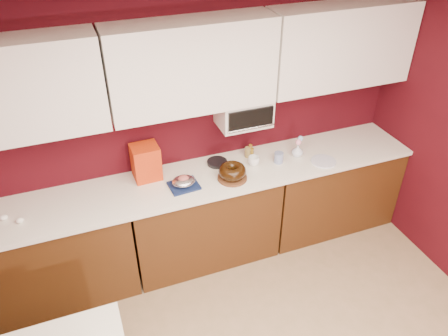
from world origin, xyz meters
TOP-DOWN VIEW (x-y plane):
  - ceiling at (0.00, 0.00)m, footprint 4.00×4.50m
  - wall_back at (0.00, 2.25)m, footprint 4.00×0.02m
  - base_cabinet_left at (-1.33, 1.94)m, footprint 1.31×0.58m
  - base_cabinet_center at (0.00, 1.94)m, footprint 1.31×0.58m
  - base_cabinet_right at (1.33, 1.94)m, footprint 1.31×0.58m
  - countertop at (0.00, 1.94)m, footprint 4.00×0.62m
  - upper_cabinet_left at (-1.33, 2.08)m, footprint 1.31×0.33m
  - upper_cabinet_center at (0.00, 2.08)m, footprint 1.31×0.33m
  - upper_cabinet_right at (1.33, 2.08)m, footprint 1.31×0.33m
  - toaster_oven at (0.45, 2.10)m, footprint 0.45×0.30m
  - toaster_oven_door at (0.45, 1.94)m, footprint 0.40×0.02m
  - toaster_oven_handle at (0.45, 1.93)m, footprint 0.42×0.02m
  - cake_base at (0.24, 1.83)m, footprint 0.31×0.31m
  - bundt_cake at (0.24, 1.83)m, footprint 0.25×0.25m
  - navy_towel at (-0.18, 1.87)m, footprint 0.25×0.22m
  - foil_ham_nest at (-0.18, 1.87)m, footprint 0.23×0.21m
  - roasted_ham at (-0.18, 1.87)m, footprint 0.10×0.08m
  - pandoro_box at (-0.43, 2.11)m, footprint 0.23×0.21m
  - dark_pan at (0.20, 2.09)m, footprint 0.21×0.21m
  - coffee_mug at (0.50, 1.96)m, footprint 0.11×0.11m
  - blue_jar at (0.73, 1.92)m, footprint 0.11×0.11m
  - flower_vase at (0.94, 1.95)m, footprint 0.09×0.09m
  - flower_pink at (0.94, 1.95)m, footprint 0.05×0.05m
  - flower_blue at (0.97, 1.97)m, footprint 0.05×0.05m
  - china_plate at (1.11, 1.78)m, footprint 0.24×0.24m
  - amber_bottle at (0.53, 2.08)m, footprint 0.04×0.04m
  - paper_cup at (0.51, 2.10)m, footprint 0.08×0.08m
  - egg_left at (-1.57, 1.94)m, footprint 0.07×0.06m
  - egg_right at (-1.46, 1.86)m, footprint 0.07×0.06m
  - amber_bottle_tall at (0.54, 2.12)m, footprint 0.04×0.04m

SIDE VIEW (x-z plane):
  - base_cabinet_left at x=-1.33m, z-range 0.00..0.86m
  - base_cabinet_center at x=0.00m, z-range 0.00..0.86m
  - base_cabinet_right at x=1.33m, z-range 0.00..0.86m
  - countertop at x=0.00m, z-range 0.86..0.90m
  - china_plate at x=1.11m, z-range 0.90..0.91m
  - navy_towel at x=-0.18m, z-range 0.90..0.92m
  - cake_base at x=0.24m, z-range 0.90..0.92m
  - dark_pan at x=0.20m, z-range 0.90..0.93m
  - egg_right at x=-1.46m, z-range 0.90..0.94m
  - egg_left at x=-1.57m, z-range 0.90..0.95m
  - paper_cup at x=0.51m, z-range 0.90..0.99m
  - amber_bottle at x=0.53m, z-range 0.90..1.00m
  - blue_jar at x=0.73m, z-range 0.90..1.00m
  - coffee_mug at x=0.50m, z-range 0.90..1.00m
  - foil_ham_nest at x=-0.18m, z-range 0.92..0.99m
  - amber_bottle_tall at x=0.54m, z-range 0.90..1.01m
  - flower_vase at x=0.94m, z-range 0.90..1.03m
  - bundt_cake at x=0.24m, z-range 0.93..1.03m
  - roasted_ham at x=-0.18m, z-range 0.95..1.01m
  - flower_pink at x=0.94m, z-range 1.02..1.07m
  - pandoro_box at x=-0.43m, z-range 0.90..1.21m
  - flower_blue at x=0.97m, z-range 1.04..1.10m
  - wall_back at x=0.00m, z-range 0.00..2.50m
  - toaster_oven_handle at x=0.45m, z-range 1.29..1.31m
  - toaster_oven at x=0.45m, z-range 1.25..1.50m
  - toaster_oven_door at x=0.45m, z-range 1.28..1.47m
  - upper_cabinet_left at x=-1.33m, z-range 1.50..2.20m
  - upper_cabinet_center at x=0.00m, z-range 1.50..2.20m
  - upper_cabinet_right at x=1.33m, z-range 1.50..2.20m
  - ceiling at x=0.00m, z-range 2.49..2.51m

